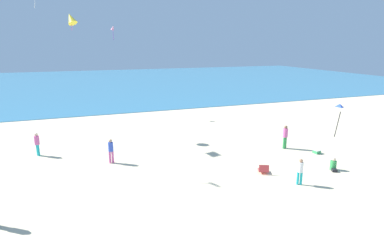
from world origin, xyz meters
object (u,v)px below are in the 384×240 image
person_1 (37,143)px  kite_yellow (71,18)px  kite_blue (340,107)px  beach_chair_far_left (264,169)px  cooler_box (317,151)px  person_0 (111,149)px  person_3 (300,170)px  kite_pink (113,28)px  person_6 (285,135)px  person_7 (333,166)px

person_1 → kite_yellow: (2.75, 4.74, 8.29)m
kite_blue → beach_chair_far_left: bearing=89.7°
kite_yellow → beach_chair_far_left: bearing=-51.7°
cooler_box → person_0: (-13.42, 2.94, 0.77)m
person_1 → person_3: 16.63m
kite_pink → kite_blue: 24.70m
person_1 → kite_yellow: size_ratio=1.12×
person_6 → kite_yellow: 18.39m
person_1 → kite_pink: 14.97m
beach_chair_far_left → person_7: 4.29m
person_0 → person_1: 5.41m
beach_chair_far_left → person_3: person_3 is taller
kite_pink → cooler_box: bearing=-55.9°
beach_chair_far_left → kite_pink: bearing=41.7°
person_1 → kite_pink: kite_pink is taller
person_6 → kite_yellow: bearing=38.9°
beach_chair_far_left → person_0: (-8.09, 4.67, 0.65)m
beach_chair_far_left → person_1: bearing=82.1°
person_6 → kite_pink: size_ratio=1.19×
beach_chair_far_left → cooler_box: (5.33, 1.73, -0.12)m
cooler_box → kite_blue: (-5.35, -6.76, 4.75)m
kite_yellow → kite_blue: (9.81, -17.47, -4.33)m
person_0 → person_6: size_ratio=0.92×
cooler_box → kite_pink: bearing=124.1°
beach_chair_far_left → person_7: person_7 is taller
person_3 → kite_yellow: (-10.82, 14.35, 8.37)m
beach_chair_far_left → cooler_box: size_ratio=1.73×
person_1 → person_3: size_ratio=1.09×
person_0 → person_3: size_ratio=1.08×
person_3 → kite_yellow: bearing=-108.6°
cooler_box → kite_yellow: 20.66m
person_7 → kite_blue: kite_blue is taller
person_3 → person_7: 3.37m
person_0 → kite_pink: kite_pink is taller
kite_yellow → person_6: bearing=-33.5°
person_3 → person_0: bearing=-91.5°
person_1 → person_6: 17.03m
person_1 → person_7: bearing=-55.9°
beach_chair_far_left → cooler_box: 5.60m
person_7 → person_3: bearing=-47.9°
person_3 → beach_chair_far_left: bearing=-118.2°
cooler_box → kite_yellow: size_ratio=0.32×
beach_chair_far_left → kite_pink: (-6.07, 18.58, 8.60)m
kite_blue → person_6: bearing=65.0°
beach_chair_far_left → person_7: size_ratio=1.04×
kite_blue → kite_yellow: bearing=119.3°
person_1 → person_6: (16.47, -4.33, 0.06)m
kite_pink → person_6: bearing=-56.8°
beach_chair_far_left → person_0: size_ratio=0.51×
cooler_box → kite_yellow: (-15.16, 10.72, 9.08)m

